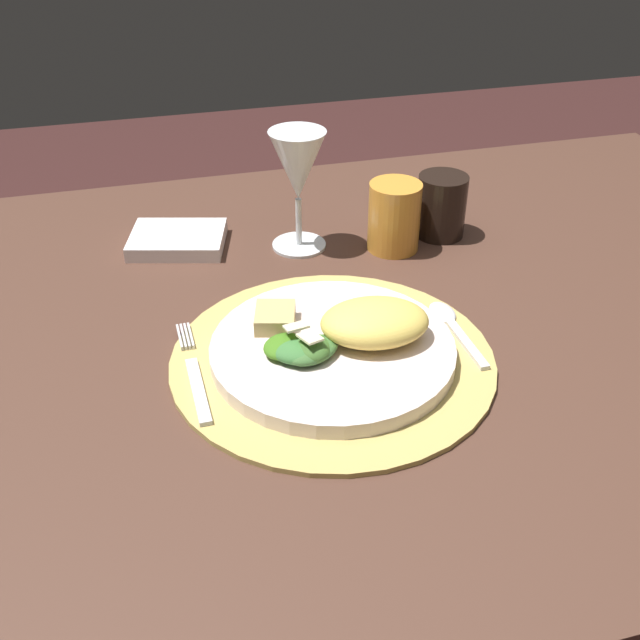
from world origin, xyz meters
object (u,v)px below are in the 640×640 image
wine_glass (298,170)px  amber_tumbler (394,217)px  dining_table (301,398)px  spoon (450,322)px  napkin (178,240)px  dinner_plate (333,350)px  dark_tumbler (441,206)px  fork (195,375)px

wine_glass → amber_tumbler: 0.14m
dining_table → spoon: (0.16, -0.06, 0.12)m
spoon → napkin: size_ratio=1.08×
dinner_plate → napkin: (-0.13, 0.30, -0.00)m
dinner_plate → amber_tumbler: bearing=56.7°
dinner_plate → amber_tumbler: 0.27m
dining_table → dark_tumbler: dark_tumbler is taller
dark_tumbler → dining_table: bearing=-145.7°
wine_glass → fork: bearing=-123.7°
dark_tumbler → wine_glass: bearing=175.4°
dining_table → wine_glass: (0.04, 0.18, 0.22)m
spoon → wine_glass: (-0.12, 0.23, 0.10)m
spoon → dark_tumbler: (0.08, 0.22, 0.03)m
dinner_plate → spoon: 0.15m
napkin → amber_tumbler: size_ratio=1.35×
wine_glass → dining_table: bearing=-103.4°
dinner_plate → napkin: dinner_plate is taller
amber_tumbler → dark_tumbler: 0.08m
napkin → wine_glass: bearing=-15.3°
fork → wine_glass: bearing=56.3°
dining_table → spoon: bearing=-19.5°
dining_table → napkin: size_ratio=12.10×
dining_table → wine_glass: size_ratio=9.35×
wine_glass → amber_tumbler: wine_glass is taller
fork → wine_glass: (0.17, 0.25, 0.10)m
wine_glass → dark_tumbler: bearing=-4.6°
napkin → spoon: bearing=-45.4°
dinner_plate → amber_tumbler: amber_tumbler is taller
fork → dining_table: bearing=31.6°
fork → dark_tumbler: dark_tumbler is taller
dinner_plate → fork: (-0.14, 0.00, -0.01)m
dinner_plate → fork: 0.14m
wine_glass → dinner_plate: bearing=-96.0°
fork → spoon: (0.29, 0.02, 0.00)m
fork → wine_glass: wine_glass is taller
wine_glass → napkin: bearing=164.7°
dinner_plate → amber_tumbler: (0.15, 0.22, 0.03)m
spoon → amber_tumbler: 0.20m
fork → spoon: size_ratio=1.29×
dining_table → spoon: size_ratio=11.23×
dark_tumbler → amber_tumbler: bearing=-164.7°
fork → napkin: napkin is taller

